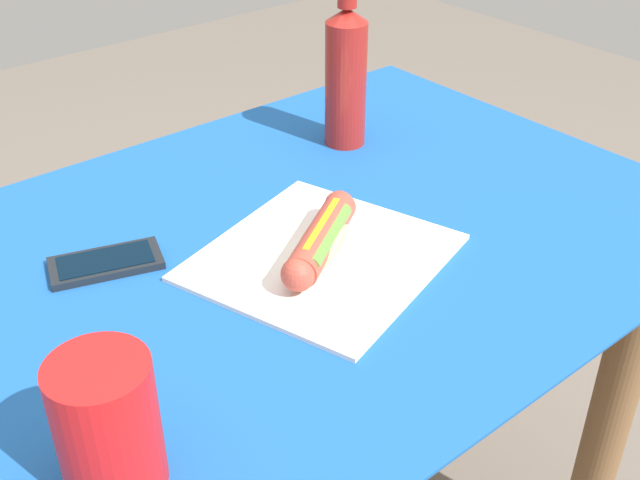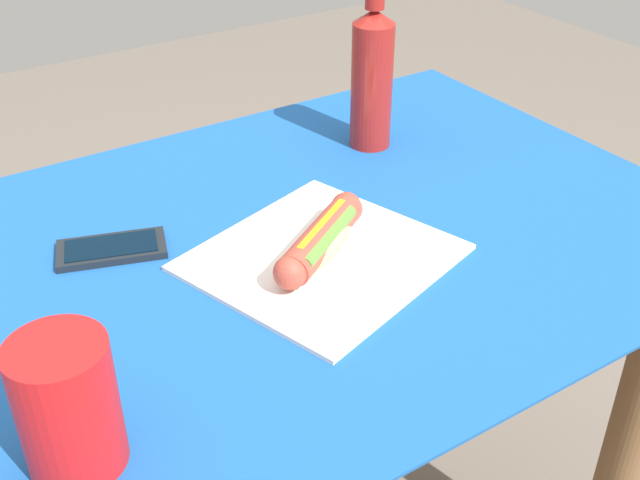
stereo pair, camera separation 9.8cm
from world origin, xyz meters
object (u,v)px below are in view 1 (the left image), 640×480
(cell_phone, at_px, (106,263))
(soda_bottle, at_px, (346,75))
(drinking_cup, at_px, (108,427))
(hot_dog, at_px, (321,239))

(cell_phone, height_order, soda_bottle, soda_bottle)
(soda_bottle, height_order, drinking_cup, soda_bottle)
(hot_dog, bearing_deg, soda_bottle, -136.17)
(soda_bottle, bearing_deg, drinking_cup, 32.73)
(hot_dog, xyz_separation_m, drinking_cup, (0.36, 0.15, 0.04))
(cell_phone, height_order, drinking_cup, drinking_cup)
(cell_phone, relative_size, soda_bottle, 0.58)
(hot_dog, height_order, drinking_cup, drinking_cup)
(hot_dog, bearing_deg, drinking_cup, 23.01)
(hot_dog, height_order, cell_phone, hot_dog)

